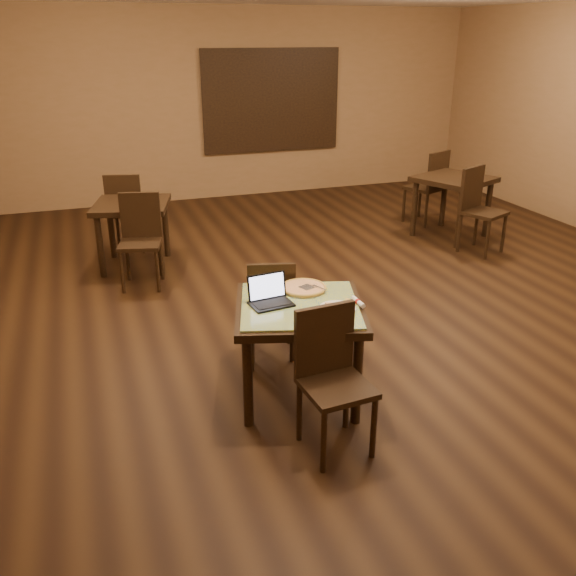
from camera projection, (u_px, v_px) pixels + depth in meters
name	position (u px, v px, depth m)	size (l,w,h in m)	color
ground	(375.00, 308.00, 6.19)	(10.00, 10.00, 0.00)	black
wall_back	(242.00, 105.00, 9.97)	(8.00, 0.02, 3.00)	#8F6C49
mural	(272.00, 101.00, 10.07)	(2.34, 0.05, 1.64)	#285795
tiled_table	(299.00, 317.00, 4.45)	(1.14, 1.14, 0.76)	black
chair_main_near	(331.00, 371.00, 3.96)	(0.45, 0.45, 0.97)	black
chair_main_far	(271.00, 304.00, 5.05)	(0.47, 0.47, 0.89)	black
laptop	(269.00, 296.00, 4.41)	(0.32, 0.26, 0.20)	black
plate	(337.00, 309.00, 4.32)	(0.26, 0.26, 0.01)	white
pizza_slice	(337.00, 307.00, 4.31)	(0.20, 0.20, 0.02)	beige
pizza_pan	(303.00, 289.00, 4.66)	(0.34, 0.34, 0.01)	silver
pizza_whole	(304.00, 288.00, 4.65)	(0.35, 0.35, 0.02)	beige
spatula	(307.00, 287.00, 4.64)	(0.10, 0.23, 0.01)	silver
napkin_roll	(358.00, 302.00, 4.40)	(0.04, 0.16, 0.04)	white
other_table_a	(453.00, 187.00, 8.13)	(1.15, 1.15, 0.82)	black
other_table_a_chair_near	(478.00, 205.00, 7.61)	(0.60, 0.60, 1.06)	black
other_table_a_chair_far	(430.00, 183.00, 8.72)	(0.60, 0.60, 1.06)	black
other_table_b	(132.00, 214.00, 7.07)	(1.01, 1.01, 0.78)	black
other_table_b_chair_near	(141.00, 234.00, 6.59)	(0.53, 0.53, 1.00)	black
other_table_b_chair_far	(126.00, 208.00, 7.60)	(0.53, 0.53, 1.00)	black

